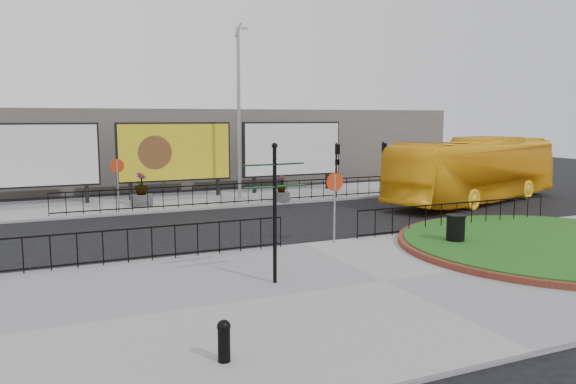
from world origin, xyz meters
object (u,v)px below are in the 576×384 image
billboard_mid (175,152)px  bus (475,170)px  lamp_post (239,111)px  fingerpost_sign (275,199)px  litter_bin (456,231)px  planter_c (281,191)px  bollard (224,339)px  planter_a (142,194)px

billboard_mid → bus: billboard_mid is taller
lamp_post → fingerpost_sign: bearing=-105.9°
litter_bin → bus: size_ratio=0.09×
fingerpost_sign → planter_c: size_ratio=2.62×
bollard → planter_c: size_ratio=0.55×
lamp_post → fingerpost_sign: lamp_post is taller
billboard_mid → bollard: bearing=-100.7°
litter_bin → planter_c: 12.05m
fingerpost_sign → litter_bin: fingerpost_sign is taller
billboard_mid → planter_c: 6.25m
lamp_post → bollard: (-6.97, -19.03, -4.28)m
lamp_post → planter_c: bearing=-42.6°
litter_bin → bollard: bearing=-151.3°
litter_bin → fingerpost_sign: bearing=-169.5°
litter_bin → billboard_mid: bearing=111.0°
lamp_post → planter_a: (-5.23, -0.28, -4.10)m
bollard → planter_c: bearing=63.5°
planter_a → planter_c: bearing=-10.7°
billboard_mid → bus: 16.08m
bus → billboard_mid: bearing=45.2°
bollard → fingerpost_sign: bearing=56.5°
litter_bin → planter_c: planter_c is taller
bus → bollard: bearing=109.4°
lamp_post → litter_bin: bearing=-77.6°
bollard → planter_a: bearing=84.7°
bollard → bus: (18.20, 13.60, 1.17)m
fingerpost_sign → litter_bin: size_ratio=3.39×
litter_bin → planter_a: (-8.21, 13.30, 0.05)m
bollard → planter_c: planter_c is taller
bollard → billboard_mid: bearing=79.3°
fingerpost_sign → bus: fingerpost_sign is taller
lamp_post → bus: lamp_post is taller
fingerpost_sign → bollard: (-2.72, -4.11, -1.82)m
planter_a → planter_c: planter_a is taller
fingerpost_sign → bus: 18.17m
lamp_post → litter_bin: 14.51m
billboard_mid → bollard: 21.47m
lamp_post → fingerpost_sign: size_ratio=2.48×
billboard_mid → lamp_post: 4.23m
planter_a → planter_c: 7.10m
bus → lamp_post: bearing=46.9°
billboard_mid → litter_bin: 16.78m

